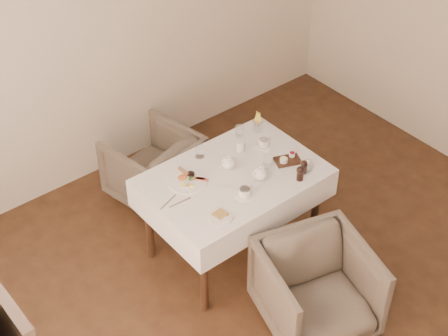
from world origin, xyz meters
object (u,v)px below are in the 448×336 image
breakfast_plate (187,180)px  armchair_far (154,167)px  table (233,187)px  teapot_centre (228,162)px  armchair_near (317,289)px

breakfast_plate → armchair_far: bearing=96.7°
table → teapot_centre: 0.20m
armchair_near → teapot_centre: (0.03, 0.99, 0.48)m
armchair_near → teapot_centre: size_ratio=5.05×
table → breakfast_plate: (-0.30, 0.16, 0.13)m
breakfast_plate → teapot_centre: (0.32, -0.07, 0.05)m
armchair_near → armchair_far: armchair_near is taller
armchair_near → table: bearing=106.0°
teapot_centre → armchair_far: bearing=97.3°
table → teapot_centre: teapot_centre is taller
table → armchair_far: size_ratio=1.90×
breakfast_plate → teapot_centre: size_ratio=1.99×
teapot_centre → armchair_near: bearing=-93.0°
armchair_far → breakfast_plate: bearing=64.7°
table → breakfast_plate: breakfast_plate is taller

